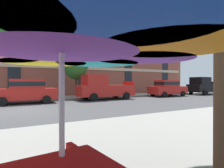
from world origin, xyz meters
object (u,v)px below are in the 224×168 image
pickup_red_midblock (103,88)px  pickup_black (204,86)px  street_tree_middle (77,66)px  patio_umbrella (62,29)px  sedan_red (25,91)px  sedan_red_midblock (167,88)px

pickup_red_midblock → pickup_black: 14.43m
street_tree_middle → patio_umbrella: (-5.26, -15.37, -1.07)m
sedan_red → patio_umbrella: 12.76m
sedan_red_midblock → pickup_black: (6.54, 0.00, 0.08)m
pickup_red_midblock → street_tree_middle: street_tree_middle is taller
sedan_red_midblock → patio_umbrella: bearing=-139.1°
pickup_red_midblock → patio_umbrella: 14.44m
pickup_black → pickup_red_midblock: bearing=180.0°
sedan_red → pickup_red_midblock: bearing=0.0°
pickup_red_midblock → patio_umbrella: (-6.78, -12.70, 1.07)m
pickup_red_midblock → patio_umbrella: bearing=-118.1°
pickup_red_midblock → sedan_red_midblock: bearing=-0.0°
pickup_black → patio_umbrella: patio_umbrella is taller
pickup_red_midblock → pickup_black: bearing=0.0°
street_tree_middle → sedan_red_midblock: bearing=-15.9°
sedan_red → street_tree_middle: size_ratio=0.97×
sedan_red → patio_umbrella: patio_umbrella is taller
sedan_red → sedan_red_midblock: bearing=0.0°
pickup_red_midblock → street_tree_middle: size_ratio=1.13×
pickup_black → patio_umbrella: (-21.21, -12.70, 1.07)m
pickup_red_midblock → pickup_black: same height
sedan_red_midblock → patio_umbrella: patio_umbrella is taller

